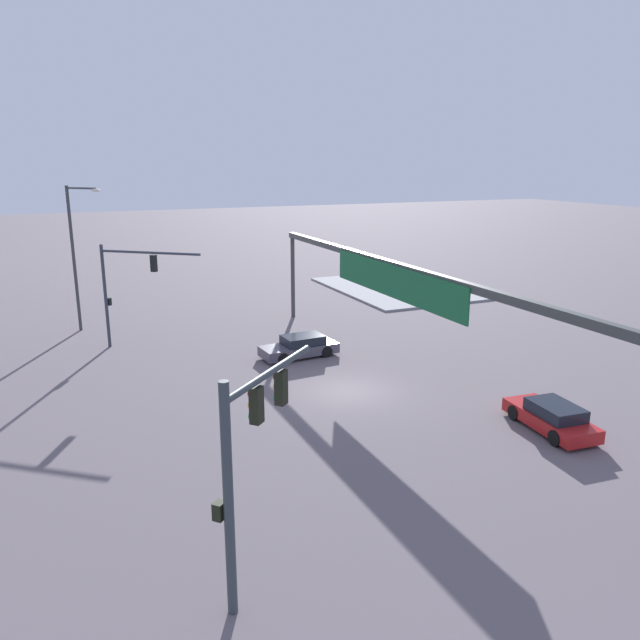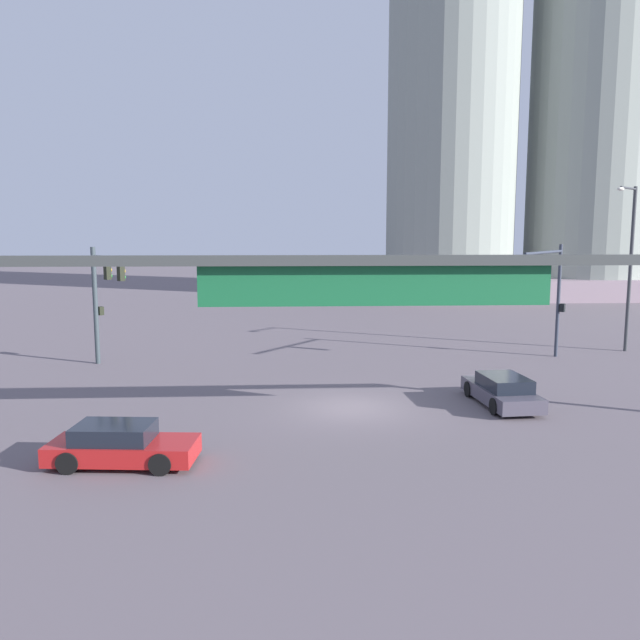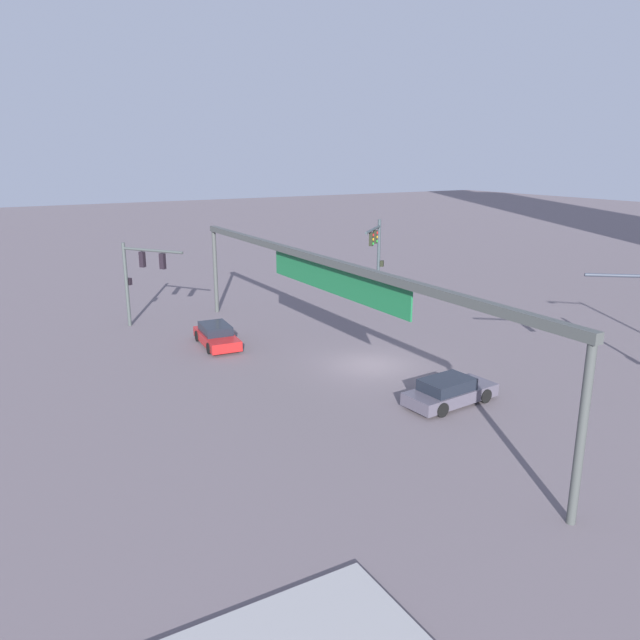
# 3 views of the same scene
# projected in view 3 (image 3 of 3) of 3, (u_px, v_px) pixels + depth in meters

# --- Properties ---
(ground_plane) EXTENTS (238.01, 238.01, 0.00)m
(ground_plane) POSITION_uv_depth(u_px,v_px,m) (372.00, 365.00, 31.79)
(ground_plane) COLOR #62585F
(traffic_signal_near_corner) EXTENTS (3.19, 3.68, 6.01)m
(traffic_signal_near_corner) POSITION_uv_depth(u_px,v_px,m) (376.00, 249.00, 44.49)
(traffic_signal_near_corner) COLOR #333D42
(traffic_signal_near_corner) RESTS_ON ground
(traffic_signal_cross_street) EXTENTS (4.04, 2.78, 5.36)m
(traffic_signal_cross_street) POSITION_uv_depth(u_px,v_px,m) (139.00, 271.00, 37.72)
(traffic_signal_cross_street) COLOR #3B4241
(traffic_signal_cross_street) RESTS_ON ground
(overhead_sign_gantry) EXTENTS (29.63, 0.43, 5.98)m
(overhead_sign_gantry) POSITION_uv_depth(u_px,v_px,m) (325.00, 273.00, 28.92)
(overhead_sign_gantry) COLOR #3D413F
(overhead_sign_gantry) RESTS_ON ground
(sedan_car_approaching) EXTENTS (2.07, 4.45, 1.21)m
(sedan_car_approaching) POSITION_uv_depth(u_px,v_px,m) (449.00, 392.00, 26.71)
(sedan_car_approaching) COLOR #4A4653
(sedan_car_approaching) RESTS_ON ground
(sedan_car_waiting_far) EXTENTS (4.35, 2.08, 1.21)m
(sedan_car_waiting_far) POSITION_uv_depth(u_px,v_px,m) (216.00, 336.00, 34.95)
(sedan_car_waiting_far) COLOR #B01B1B
(sedan_car_waiting_far) RESTS_ON ground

